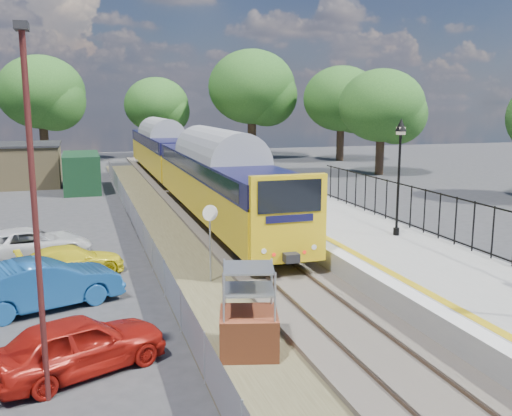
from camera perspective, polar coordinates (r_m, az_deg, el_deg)
name	(u,v)px	position (r m, az deg, el deg)	size (l,w,h in m)	color
ground	(339,328)	(16.16, 8.34, -11.75)	(120.00, 120.00, 0.00)	#2D2D30
track_bed	(232,244)	(24.66, -2.38, -3.59)	(5.90, 80.00, 0.29)	#473F38
platform	(348,237)	(24.66, 9.20, -2.86)	(5.00, 70.00, 0.90)	gray
platform_edge	(303,230)	(23.73, 4.76, -2.16)	(0.90, 70.00, 0.01)	silver
victorian_lamp_north	(400,150)	(22.86, 14.20, 5.68)	(0.44, 0.44, 4.60)	black
palisade_fence	(488,230)	(20.89, 22.20, -2.04)	(0.12, 26.00, 2.00)	black
wire_fence	(139,227)	(26.14, -11.64, -1.84)	(0.06, 52.00, 1.20)	#999EA3
outbuilding	(18,166)	(45.10, -22.71, 3.87)	(10.80, 10.10, 3.12)	#8F7B51
tree_line	(164,97)	(56.02, -9.21, 10.89)	(56.80, 43.80, 11.88)	#332319
train	(182,159)	(38.66, -7.38, 4.85)	(2.82, 40.83, 3.51)	gold
brick_plinth	(249,312)	(14.03, -0.73, -10.39)	(1.72, 1.72, 2.27)	#974726
speed_sign	(210,230)	(19.28, -4.61, -2.26)	(0.54, 0.15, 2.72)	#999EA3
carpark_lamp	(34,198)	(11.88, -21.34, 0.98)	(0.25, 0.50, 7.55)	#491A18
car_red	(79,344)	(13.90, -17.29, -12.90)	(1.60, 3.99, 1.36)	#A4160F
car_blue	(44,284)	(18.31, -20.46, -7.15)	(1.58, 4.54, 1.50)	#164A89
car_yellow	(71,261)	(21.44, -17.99, -5.04)	(1.50, 3.69, 1.07)	yellow
car_white	(30,245)	(23.91, -21.68, -3.42)	(2.15, 4.67, 1.30)	silver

